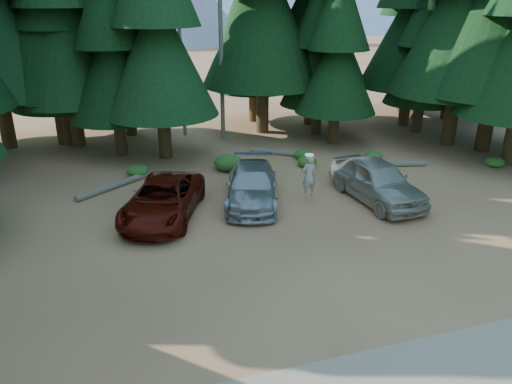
{
  "coord_description": "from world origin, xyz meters",
  "views": [
    {
      "loc": [
        -5.9,
        -13.16,
        7.93
      ],
      "look_at": [
        -0.86,
        2.84,
        1.25
      ],
      "focal_mm": 35.0,
      "sensor_mm": 36.0,
      "label": 1
    }
  ],
  "objects_px": {
    "silver_minivan_center": "(252,186)",
    "frisbee_player": "(309,176)",
    "red_pickup": "(163,199)",
    "log_mid": "(280,153)",
    "log_left": "(114,185)",
    "silver_minivan_right": "(377,181)",
    "log_right": "(381,164)"
  },
  "relations": [
    {
      "from": "log_left",
      "to": "log_right",
      "type": "height_order",
      "value": "log_right"
    },
    {
      "from": "silver_minivan_center",
      "to": "frisbee_player",
      "type": "height_order",
      "value": "frisbee_player"
    },
    {
      "from": "silver_minivan_center",
      "to": "frisbee_player",
      "type": "xyz_separation_m",
      "value": [
        2.23,
        -0.6,
        0.37
      ]
    },
    {
      "from": "silver_minivan_center",
      "to": "log_left",
      "type": "height_order",
      "value": "silver_minivan_center"
    },
    {
      "from": "frisbee_player",
      "to": "log_right",
      "type": "height_order",
      "value": "frisbee_player"
    },
    {
      "from": "silver_minivan_right",
      "to": "log_mid",
      "type": "bearing_deg",
      "value": 99.08
    },
    {
      "from": "silver_minivan_right",
      "to": "log_right",
      "type": "xyz_separation_m",
      "value": [
        2.47,
        3.69,
        -0.71
      ]
    },
    {
      "from": "silver_minivan_right",
      "to": "frisbee_player",
      "type": "height_order",
      "value": "frisbee_player"
    },
    {
      "from": "red_pickup",
      "to": "silver_minivan_right",
      "type": "height_order",
      "value": "silver_minivan_right"
    },
    {
      "from": "red_pickup",
      "to": "log_mid",
      "type": "relative_size",
      "value": 1.58
    },
    {
      "from": "frisbee_player",
      "to": "log_mid",
      "type": "bearing_deg",
      "value": -104.62
    },
    {
      "from": "frisbee_player",
      "to": "log_mid",
      "type": "relative_size",
      "value": 0.55
    },
    {
      "from": "silver_minivan_center",
      "to": "log_left",
      "type": "bearing_deg",
      "value": 166.44
    },
    {
      "from": "frisbee_player",
      "to": "log_right",
      "type": "xyz_separation_m",
      "value": [
        5.18,
        2.97,
        -0.95
      ]
    },
    {
      "from": "frisbee_player",
      "to": "log_left",
      "type": "distance_m",
      "value": 8.51
    },
    {
      "from": "silver_minivan_right",
      "to": "log_left",
      "type": "distance_m",
      "value": 11.23
    },
    {
      "from": "silver_minivan_center",
      "to": "log_left",
      "type": "xyz_separation_m",
      "value": [
        -5.29,
        3.27,
        -0.58
      ]
    },
    {
      "from": "frisbee_player",
      "to": "log_right",
      "type": "relative_size",
      "value": 0.41
    },
    {
      "from": "log_mid",
      "to": "red_pickup",
      "type": "bearing_deg",
      "value": -101.6
    },
    {
      "from": "silver_minivan_right",
      "to": "log_right",
      "type": "height_order",
      "value": "silver_minivan_right"
    },
    {
      "from": "log_mid",
      "to": "silver_minivan_center",
      "type": "bearing_deg",
      "value": -83.04
    },
    {
      "from": "log_left",
      "to": "log_mid",
      "type": "height_order",
      "value": "log_left"
    },
    {
      "from": "silver_minivan_center",
      "to": "silver_minivan_right",
      "type": "xyz_separation_m",
      "value": [
        4.93,
        -1.32,
        0.13
      ]
    },
    {
      "from": "red_pickup",
      "to": "frisbee_player",
      "type": "relative_size",
      "value": 2.87
    },
    {
      "from": "silver_minivan_center",
      "to": "log_right",
      "type": "xyz_separation_m",
      "value": [
        7.41,
        2.37,
        -0.58
      ]
    },
    {
      "from": "red_pickup",
      "to": "frisbee_player",
      "type": "xyz_separation_m",
      "value": [
        5.86,
        -0.2,
        0.37
      ]
    },
    {
      "from": "red_pickup",
      "to": "log_mid",
      "type": "xyz_separation_m",
      "value": [
        6.95,
        6.06,
        -0.58
      ]
    },
    {
      "from": "red_pickup",
      "to": "silver_minivan_center",
      "type": "height_order",
      "value": "red_pickup"
    },
    {
      "from": "silver_minivan_right",
      "to": "log_left",
      "type": "xyz_separation_m",
      "value": [
        -10.22,
        4.59,
        -0.71
      ]
    },
    {
      "from": "red_pickup",
      "to": "log_right",
      "type": "relative_size",
      "value": 1.17
    },
    {
      "from": "silver_minivan_center",
      "to": "frisbee_player",
      "type": "bearing_deg",
      "value": 3.16
    },
    {
      "from": "silver_minivan_center",
      "to": "frisbee_player",
      "type": "distance_m",
      "value": 2.34
    }
  ]
}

